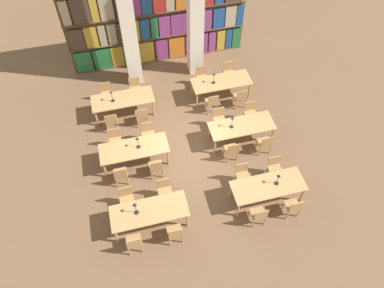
# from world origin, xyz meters

# --- Properties ---
(ground_plane) EXTENTS (40.00, 40.00, 0.00)m
(ground_plane) POSITION_xyz_m (0.00, 0.00, 0.00)
(ground_plane) COLOR brown
(bookshelf_bank) EXTENTS (7.11, 0.35, 5.50)m
(bookshelf_bank) POSITION_xyz_m (0.00, 5.10, 2.64)
(bookshelf_bank) COLOR brown
(bookshelf_bank) RESTS_ON ground_plane
(pillar_left) EXTENTS (0.53, 0.53, 6.00)m
(pillar_left) POSITION_xyz_m (-1.23, 4.05, 3.00)
(pillar_left) COLOR silver
(pillar_left) RESTS_ON ground_plane
(pillar_center) EXTENTS (0.53, 0.53, 6.00)m
(pillar_center) POSITION_xyz_m (1.23, 4.05, 3.00)
(pillar_center) COLOR silver
(pillar_center) RESTS_ON ground_plane
(reading_table_0) EXTENTS (2.22, 0.87, 0.75)m
(reading_table_0) POSITION_xyz_m (-1.80, -2.33, 0.68)
(reading_table_0) COLOR tan
(reading_table_0) RESTS_ON ground_plane
(chair_0) EXTENTS (0.42, 0.40, 0.90)m
(chair_0) POSITION_xyz_m (-2.37, -3.05, 0.49)
(chair_0) COLOR tan
(chair_0) RESTS_ON ground_plane
(chair_1) EXTENTS (0.42, 0.40, 0.90)m
(chair_1) POSITION_xyz_m (-2.37, -1.61, 0.49)
(chair_1) COLOR tan
(chair_1) RESTS_ON ground_plane
(chair_2) EXTENTS (0.42, 0.40, 0.90)m
(chair_2) POSITION_xyz_m (-1.21, -3.05, 0.49)
(chair_2) COLOR tan
(chair_2) RESTS_ON ground_plane
(chair_3) EXTENTS (0.42, 0.40, 0.90)m
(chair_3) POSITION_xyz_m (-1.21, -1.61, 0.49)
(chair_3) COLOR tan
(chair_3) RESTS_ON ground_plane
(desk_lamp_0) EXTENTS (0.14, 0.14, 0.50)m
(desk_lamp_0) POSITION_xyz_m (-2.15, -2.30, 1.09)
(desk_lamp_0) COLOR #232328
(desk_lamp_0) RESTS_ON reading_table_0
(reading_table_1) EXTENTS (2.22, 0.87, 0.75)m
(reading_table_1) POSITION_xyz_m (1.80, -2.38, 0.68)
(reading_table_1) COLOR tan
(reading_table_1) RESTS_ON ground_plane
(chair_4) EXTENTS (0.42, 0.40, 0.90)m
(chair_4) POSITION_xyz_m (1.27, -3.10, 0.49)
(chair_4) COLOR tan
(chair_4) RESTS_ON ground_plane
(chair_5) EXTENTS (0.42, 0.40, 0.90)m
(chair_5) POSITION_xyz_m (1.27, -1.66, 0.49)
(chair_5) COLOR tan
(chair_5) RESTS_ON ground_plane
(chair_6) EXTENTS (0.42, 0.40, 0.90)m
(chair_6) POSITION_xyz_m (2.34, -3.10, 0.49)
(chair_6) COLOR tan
(chair_6) RESTS_ON ground_plane
(chair_7) EXTENTS (0.42, 0.40, 0.90)m
(chair_7) POSITION_xyz_m (2.34, -1.66, 0.49)
(chair_7) COLOR tan
(chair_7) RESTS_ON ground_plane
(desk_lamp_1) EXTENTS (0.14, 0.14, 0.46)m
(desk_lamp_1) POSITION_xyz_m (2.06, -2.38, 1.06)
(desk_lamp_1) COLOR #232328
(desk_lamp_1) RESTS_ON reading_table_1
(reading_table_2) EXTENTS (2.22, 0.87, 0.75)m
(reading_table_2) POSITION_xyz_m (-1.87, 0.01, 0.68)
(reading_table_2) COLOR tan
(reading_table_2) RESTS_ON ground_plane
(chair_8) EXTENTS (0.42, 0.40, 0.90)m
(chair_8) POSITION_xyz_m (-2.42, -0.71, 0.49)
(chair_8) COLOR tan
(chair_8) RESTS_ON ground_plane
(chair_9) EXTENTS (0.42, 0.40, 0.90)m
(chair_9) POSITION_xyz_m (-2.42, 0.73, 0.49)
(chair_9) COLOR tan
(chair_9) RESTS_ON ground_plane
(chair_10) EXTENTS (0.42, 0.40, 0.90)m
(chair_10) POSITION_xyz_m (-1.30, -0.71, 0.49)
(chair_10) COLOR tan
(chair_10) RESTS_ON ground_plane
(chair_11) EXTENTS (0.42, 0.40, 0.90)m
(chair_11) POSITION_xyz_m (-1.30, 0.73, 0.49)
(chair_11) COLOR tan
(chair_11) RESTS_ON ground_plane
(desk_lamp_2) EXTENTS (0.14, 0.14, 0.48)m
(desk_lamp_2) POSITION_xyz_m (-1.71, 0.01, 1.08)
(desk_lamp_2) COLOR #232328
(desk_lamp_2) RESTS_ON reading_table_2
(reading_table_3) EXTENTS (2.22, 0.87, 0.75)m
(reading_table_3) POSITION_xyz_m (1.81, 0.06, 0.68)
(reading_table_3) COLOR tan
(reading_table_3) RESTS_ON ground_plane
(chair_12) EXTENTS (0.42, 0.40, 0.90)m
(chair_12) POSITION_xyz_m (1.24, -0.66, 0.49)
(chair_12) COLOR tan
(chair_12) RESTS_ON ground_plane
(chair_13) EXTENTS (0.42, 0.40, 0.90)m
(chair_13) POSITION_xyz_m (1.24, 0.78, 0.49)
(chair_13) COLOR tan
(chair_13) RESTS_ON ground_plane
(chair_14) EXTENTS (0.42, 0.40, 0.90)m
(chair_14) POSITION_xyz_m (2.41, -0.66, 0.49)
(chair_14) COLOR tan
(chair_14) RESTS_ON ground_plane
(chair_15) EXTENTS (0.42, 0.40, 0.90)m
(chair_15) POSITION_xyz_m (2.41, 0.78, 0.49)
(chair_15) COLOR tan
(chair_15) RESTS_ON ground_plane
(desk_lamp_3) EXTENTS (0.14, 0.14, 0.49)m
(desk_lamp_3) POSITION_xyz_m (1.45, 0.08, 1.09)
(desk_lamp_3) COLOR #232328
(desk_lamp_3) RESTS_ON reading_table_3
(reading_table_4) EXTENTS (2.22, 0.87, 0.75)m
(reading_table_4) POSITION_xyz_m (-1.91, 2.32, 0.68)
(reading_table_4) COLOR tan
(reading_table_4) RESTS_ON ground_plane
(chair_16) EXTENTS (0.42, 0.40, 0.90)m
(chair_16) POSITION_xyz_m (-2.44, 1.60, 0.49)
(chair_16) COLOR tan
(chair_16) RESTS_ON ground_plane
(chair_17) EXTENTS (0.42, 0.40, 0.90)m
(chair_17) POSITION_xyz_m (-2.44, 3.04, 0.49)
(chair_17) COLOR tan
(chair_17) RESTS_ON ground_plane
(chair_18) EXTENTS (0.42, 0.40, 0.90)m
(chair_18) POSITION_xyz_m (-1.37, 1.60, 0.49)
(chair_18) COLOR tan
(chair_18) RESTS_ON ground_plane
(chair_19) EXTENTS (0.42, 0.40, 0.90)m
(chair_19) POSITION_xyz_m (-1.37, 3.04, 0.49)
(chair_19) COLOR tan
(chair_19) RESTS_ON ground_plane
(desk_lamp_4) EXTENTS (0.14, 0.14, 0.48)m
(desk_lamp_4) POSITION_xyz_m (-2.25, 2.29, 1.08)
(desk_lamp_4) COLOR #232328
(desk_lamp_4) RESTS_ON reading_table_4
(reading_table_5) EXTENTS (2.22, 0.87, 0.75)m
(reading_table_5) POSITION_xyz_m (1.79, 2.32, 0.68)
(reading_table_5) COLOR tan
(reading_table_5) RESTS_ON ground_plane
(chair_20) EXTENTS (0.42, 0.40, 0.90)m
(chair_20) POSITION_xyz_m (1.23, 1.60, 0.49)
(chair_20) COLOR tan
(chair_20) RESTS_ON ground_plane
(chair_21) EXTENTS (0.42, 0.40, 0.90)m
(chair_21) POSITION_xyz_m (1.23, 3.04, 0.49)
(chair_21) COLOR tan
(chair_21) RESTS_ON ground_plane
(chair_22) EXTENTS (0.42, 0.40, 0.90)m
(chair_22) POSITION_xyz_m (2.32, 1.60, 0.49)
(chair_22) COLOR tan
(chair_22) RESTS_ON ground_plane
(chair_23) EXTENTS (0.42, 0.40, 0.90)m
(chair_23) POSITION_xyz_m (2.32, 3.04, 0.49)
(chair_23) COLOR tan
(chair_23) RESTS_ON ground_plane
(desk_lamp_5) EXTENTS (0.14, 0.14, 0.46)m
(desk_lamp_5) POSITION_xyz_m (1.48, 2.31, 1.06)
(desk_lamp_5) COLOR #232328
(desk_lamp_5) RESTS_ON reading_table_5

